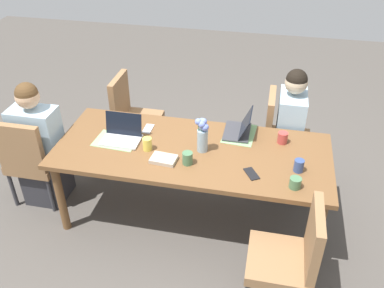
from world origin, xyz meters
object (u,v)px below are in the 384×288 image
at_px(person_head_right_left_near, 41,151).
at_px(laptop_head_right_left_near, 122,135).
at_px(phone_silver, 148,129).
at_px(coffee_mug_centre_left, 147,144).
at_px(dining_table, 192,156).
at_px(chair_head_right_left_near, 31,157).
at_px(chair_far_left_far, 292,255).
at_px(phone_black, 252,174).
at_px(laptop_near_left_mid, 240,129).
at_px(coffee_mug_centre_right, 295,183).
at_px(person_near_left_mid, 288,135).
at_px(coffee_mug_far_left, 299,166).
at_px(chair_near_right_near, 132,113).
at_px(coffee_mug_near_right, 188,158).
at_px(book_red_cover, 164,159).
at_px(coffee_mug_near_left, 283,138).
at_px(chair_near_left_mid, 280,133).
at_px(flower_vase, 202,134).

height_order(person_head_right_left_near, laptop_head_right_left_near, person_head_right_left_near).
bearing_deg(phone_silver, coffee_mug_centre_left, 16.37).
bearing_deg(person_head_right_left_near, dining_table, -179.02).
xyz_separation_m(chair_head_right_left_near, chair_far_left_far, (-2.29, 0.65, 0.00)).
bearing_deg(phone_black, laptop_near_left_mid, 165.01).
distance_m(person_head_right_left_near, coffee_mug_centre_right, 2.24).
relative_size(dining_table, phone_black, 15.01).
relative_size(person_near_left_mid, coffee_mug_far_left, 11.96).
height_order(chair_near_right_near, laptop_head_right_left_near, laptop_head_right_left_near).
xyz_separation_m(person_head_right_left_near, coffee_mug_centre_left, (-1.03, 0.06, 0.25)).
bearing_deg(chair_far_left_far, person_head_right_left_near, -18.12).
bearing_deg(coffee_mug_near_right, laptop_head_right_left_near, -19.54).
height_order(laptop_near_left_mid, coffee_mug_near_right, laptop_near_left_mid).
bearing_deg(phone_black, book_red_cover, -122.98).
relative_size(person_near_left_mid, coffee_mug_near_left, 12.40).
height_order(chair_near_left_mid, laptop_head_right_left_near, laptop_head_right_left_near).
bearing_deg(chair_head_right_left_near, coffee_mug_centre_left, -179.07).
bearing_deg(chair_near_left_mid, dining_table, 46.88).
distance_m(coffee_mug_near_left, coffee_mug_near_right, 0.84).
distance_m(chair_near_right_near, coffee_mug_centre_left, 1.06).
bearing_deg(chair_near_left_mid, chair_near_right_near, -2.40).
relative_size(dining_table, person_near_left_mid, 1.88).
xyz_separation_m(person_near_left_mid, coffee_mug_centre_left, (1.14, 0.78, 0.25)).
height_order(person_head_right_left_near, chair_near_left_mid, person_head_right_left_near).
xyz_separation_m(person_head_right_left_near, phone_black, (-1.89, 0.21, 0.20)).
xyz_separation_m(person_near_left_mid, phone_black, (0.28, 0.93, 0.20)).
height_order(laptop_near_left_mid, book_red_cover, laptop_near_left_mid).
xyz_separation_m(chair_near_left_mid, phone_black, (0.21, 0.99, 0.23)).
bearing_deg(coffee_mug_near_right, person_head_right_left_near, -7.21).
height_order(laptop_head_right_left_near, phone_black, laptop_head_right_left_near).
xyz_separation_m(laptop_head_right_left_near, coffee_mug_far_left, (-1.46, 0.14, 0.01)).
distance_m(dining_table, coffee_mug_near_left, 0.77).
height_order(dining_table, person_head_right_left_near, person_head_right_left_near).
distance_m(chair_near_right_near, coffee_mug_centre_right, 2.02).
bearing_deg(person_head_right_left_near, phone_black, 173.72).
distance_m(chair_far_left_far, coffee_mug_centre_left, 1.40).
xyz_separation_m(chair_far_left_far, coffee_mug_near_right, (0.84, -0.55, 0.28)).
bearing_deg(coffee_mug_near_right, chair_near_left_mid, -126.32).
relative_size(dining_table, book_red_cover, 11.25).
distance_m(laptop_head_right_left_near, coffee_mug_near_left, 1.35).
xyz_separation_m(person_near_left_mid, flower_vase, (0.70, 0.71, 0.36)).
relative_size(person_head_right_left_near, coffee_mug_far_left, 11.96).
xyz_separation_m(chair_head_right_left_near, phone_silver, (-1.00, -0.32, 0.23)).
relative_size(chair_head_right_left_near, book_red_cover, 4.50).
height_order(dining_table, book_red_cover, book_red_cover).
bearing_deg(chair_near_right_near, coffee_mug_centre_right, 145.09).
relative_size(person_head_right_left_near, chair_near_right_near, 1.33).
distance_m(person_head_right_left_near, book_red_cover, 1.23).
distance_m(chair_far_left_far, phone_black, 0.66).
distance_m(laptop_near_left_mid, coffee_mug_far_left, 0.66).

